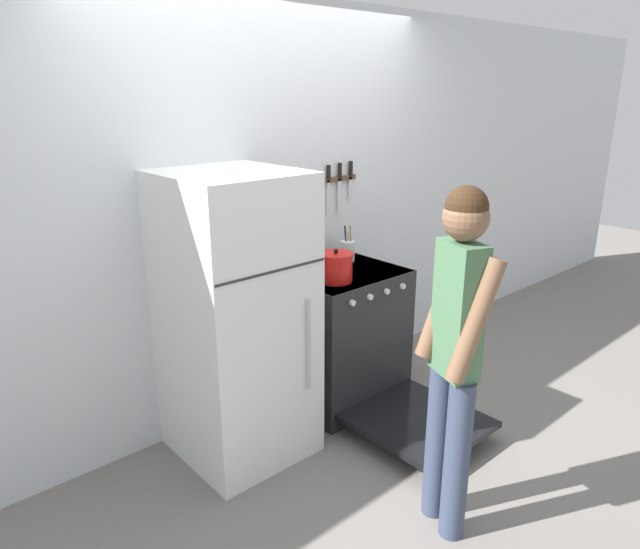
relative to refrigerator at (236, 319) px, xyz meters
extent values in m
plane|color=slate|center=(0.53, 0.35, -0.81)|extent=(14.00, 14.00, 0.00)
cube|color=silver|center=(0.53, 0.38, 0.47)|extent=(10.00, 0.06, 2.55)
cube|color=white|center=(0.00, 0.00, 0.00)|extent=(0.68, 0.70, 1.62)
cube|color=#2D2D2D|center=(0.00, -0.35, 0.36)|extent=(0.66, 0.01, 0.01)
cylinder|color=#B2B5BA|center=(0.21, -0.37, -0.10)|extent=(0.02, 0.02, 0.52)
cube|color=#232326|center=(0.83, 0.03, -0.36)|extent=(0.74, 0.63, 0.90)
cube|color=black|center=(0.83, 0.03, 0.08)|extent=(0.73, 0.62, 0.02)
cube|color=black|center=(0.83, -0.26, -0.37)|extent=(0.64, 0.05, 0.68)
cylinder|color=black|center=(0.67, -0.09, 0.09)|extent=(0.20, 0.20, 0.01)
cylinder|color=black|center=(1.00, -0.09, 0.09)|extent=(0.20, 0.20, 0.01)
cylinder|color=black|center=(0.67, 0.16, 0.09)|extent=(0.20, 0.20, 0.01)
cylinder|color=black|center=(1.00, 0.16, 0.09)|extent=(0.20, 0.20, 0.01)
cylinder|color=silver|center=(0.61, -0.29, 0.02)|extent=(0.04, 0.02, 0.04)
cylinder|color=silver|center=(0.76, -0.29, 0.02)|extent=(0.04, 0.02, 0.04)
cylinder|color=silver|center=(0.91, -0.29, 0.02)|extent=(0.04, 0.02, 0.04)
cylinder|color=silver|center=(1.06, -0.29, 0.02)|extent=(0.04, 0.02, 0.04)
cube|color=black|center=(0.83, -0.64, -0.69)|extent=(0.68, 0.72, 0.04)
cube|color=#99999E|center=(0.83, -0.04, -0.40)|extent=(0.60, 0.35, 0.01)
cylinder|color=red|center=(0.67, -0.09, 0.17)|extent=(0.20, 0.20, 0.16)
cylinder|color=red|center=(0.67, -0.09, 0.26)|extent=(0.21, 0.21, 0.02)
sphere|color=black|center=(0.67, -0.09, 0.28)|extent=(0.03, 0.03, 0.03)
cylinder|color=red|center=(0.55, -0.09, 0.23)|extent=(0.03, 0.02, 0.02)
cylinder|color=red|center=(0.78, -0.09, 0.23)|extent=(0.03, 0.02, 0.02)
cylinder|color=silver|center=(0.68, 0.16, 0.14)|extent=(0.17, 0.17, 0.10)
cone|color=silver|center=(0.68, 0.16, 0.21)|extent=(0.16, 0.16, 0.03)
sphere|color=black|center=(0.68, 0.16, 0.23)|extent=(0.02, 0.02, 0.02)
cone|color=silver|center=(0.76, 0.16, 0.15)|extent=(0.09, 0.03, 0.08)
torus|color=black|center=(0.68, 0.16, 0.26)|extent=(0.13, 0.01, 0.13)
cylinder|color=silver|center=(1.02, 0.17, 0.16)|extent=(0.10, 0.10, 0.14)
cylinder|color=#9E7547|center=(1.04, 0.16, 0.23)|extent=(0.02, 0.03, 0.22)
cylinder|color=#232326|center=(1.01, 0.18, 0.23)|extent=(0.02, 0.03, 0.22)
cylinder|color=#B2B5BA|center=(1.04, 0.18, 0.21)|extent=(0.03, 0.01, 0.17)
cylinder|color=#38425B|center=(0.34, -1.25, -0.41)|extent=(0.12, 0.12, 0.81)
cylinder|color=#38425B|center=(0.40, -1.10, -0.41)|extent=(0.12, 0.12, 0.81)
cube|color=#47704C|center=(0.37, -1.18, 0.30)|extent=(0.20, 0.26, 0.60)
cylinder|color=brown|center=(0.32, -1.29, 0.30)|extent=(0.26, 0.16, 0.54)
cylinder|color=brown|center=(0.41, -1.06, 0.30)|extent=(0.26, 0.16, 0.54)
sphere|color=brown|center=(0.37, -1.18, 0.70)|extent=(0.19, 0.19, 0.19)
sphere|color=#382314|center=(0.37, -1.18, 0.75)|extent=(0.18, 0.18, 0.18)
cube|color=brown|center=(1.09, 0.34, 0.63)|extent=(0.31, 0.02, 0.03)
cube|color=silver|center=(0.99, 0.33, 0.52)|extent=(0.02, 0.00, 0.22)
cube|color=black|center=(0.99, 0.33, 0.68)|extent=(0.02, 0.02, 0.10)
cube|color=silver|center=(1.09, 0.33, 0.51)|extent=(0.03, 0.00, 0.24)
cube|color=black|center=(1.09, 0.33, 0.68)|extent=(0.02, 0.02, 0.11)
cube|color=silver|center=(1.20, 0.33, 0.55)|extent=(0.03, 0.00, 0.15)
cube|color=black|center=(1.20, 0.33, 0.68)|extent=(0.02, 0.02, 0.11)
camera|label=1|loc=(-1.59, -2.48, 1.20)|focal=32.00mm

